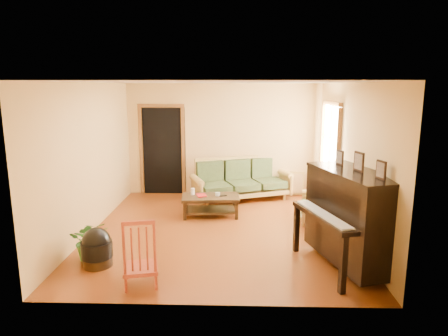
{
  "coord_description": "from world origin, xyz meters",
  "views": [
    {
      "loc": [
        0.3,
        -6.78,
        2.54
      ],
      "look_at": [
        0.08,
        0.2,
        1.1
      ],
      "focal_mm": 32.0,
      "sensor_mm": 36.0,
      "label": 1
    }
  ],
  "objects_px": {
    "potted_plant": "(90,240)",
    "sofa": "(242,180)",
    "ceramic_crock": "(315,191)",
    "armchair": "(318,202)",
    "footstool": "(97,252)",
    "red_chair": "(140,251)",
    "coffee_table": "(211,206)",
    "piano": "(352,220)"
  },
  "relations": [
    {
      "from": "sofa",
      "to": "armchair",
      "type": "xyz_separation_m",
      "value": [
        1.42,
        -1.49,
        -0.08
      ]
    },
    {
      "from": "ceramic_crock",
      "to": "armchair",
      "type": "bearing_deg",
      "value": -98.92
    },
    {
      "from": "potted_plant",
      "to": "sofa",
      "type": "bearing_deg",
      "value": 54.76
    },
    {
      "from": "footstool",
      "to": "red_chair",
      "type": "xyz_separation_m",
      "value": [
        0.76,
        -0.53,
        0.25
      ]
    },
    {
      "from": "armchair",
      "to": "potted_plant",
      "type": "height_order",
      "value": "armchair"
    },
    {
      "from": "coffee_table",
      "to": "piano",
      "type": "relative_size",
      "value": 0.71
    },
    {
      "from": "piano",
      "to": "potted_plant",
      "type": "bearing_deg",
      "value": 161.89
    },
    {
      "from": "red_chair",
      "to": "sofa",
      "type": "bearing_deg",
      "value": 58.46
    },
    {
      "from": "sofa",
      "to": "ceramic_crock",
      "type": "relative_size",
      "value": 8.39
    },
    {
      "from": "armchair",
      "to": "ceramic_crock",
      "type": "height_order",
      "value": "armchair"
    },
    {
      "from": "footstool",
      "to": "red_chair",
      "type": "distance_m",
      "value": 0.96
    },
    {
      "from": "sofa",
      "to": "coffee_table",
      "type": "distance_m",
      "value": 1.34
    },
    {
      "from": "sofa",
      "to": "piano",
      "type": "relative_size",
      "value": 1.39
    },
    {
      "from": "sofa",
      "to": "potted_plant",
      "type": "xyz_separation_m",
      "value": [
        -2.29,
        -3.24,
        -0.17
      ]
    },
    {
      "from": "armchair",
      "to": "coffee_table",
      "type": "bearing_deg",
      "value": 179.37
    },
    {
      "from": "ceramic_crock",
      "to": "red_chair",
      "type": "bearing_deg",
      "value": -125.49
    },
    {
      "from": "coffee_table",
      "to": "footstool",
      "type": "height_order",
      "value": "footstool"
    },
    {
      "from": "armchair",
      "to": "sofa",
      "type": "bearing_deg",
      "value": 142.27
    },
    {
      "from": "coffee_table",
      "to": "armchair",
      "type": "height_order",
      "value": "armchair"
    },
    {
      "from": "red_chair",
      "to": "potted_plant",
      "type": "height_order",
      "value": "red_chair"
    },
    {
      "from": "ceramic_crock",
      "to": "sofa",
      "type": "bearing_deg",
      "value": -169.93
    },
    {
      "from": "armchair",
      "to": "red_chair",
      "type": "distance_m",
      "value": 3.74
    },
    {
      "from": "footstool",
      "to": "ceramic_crock",
      "type": "distance_m",
      "value": 5.36
    },
    {
      "from": "ceramic_crock",
      "to": "potted_plant",
      "type": "bearing_deg",
      "value": -138.38
    },
    {
      "from": "sofa",
      "to": "footstool",
      "type": "distance_m",
      "value": 4.06
    },
    {
      "from": "coffee_table",
      "to": "footstool",
      "type": "xyz_separation_m",
      "value": [
        -1.48,
        -2.31,
        0.01
      ]
    },
    {
      "from": "footstool",
      "to": "coffee_table",
      "type": "bearing_deg",
      "value": 57.29
    },
    {
      "from": "piano",
      "to": "footstool",
      "type": "height_order",
      "value": "piano"
    },
    {
      "from": "sofa",
      "to": "ceramic_crock",
      "type": "distance_m",
      "value": 1.76
    },
    {
      "from": "sofa",
      "to": "piano",
      "type": "bearing_deg",
      "value": -86.8
    },
    {
      "from": "coffee_table",
      "to": "armchair",
      "type": "distance_m",
      "value": 2.09
    },
    {
      "from": "red_chair",
      "to": "potted_plant",
      "type": "relative_size",
      "value": 1.53
    },
    {
      "from": "coffee_table",
      "to": "red_chair",
      "type": "distance_m",
      "value": 2.94
    },
    {
      "from": "coffee_table",
      "to": "armchair",
      "type": "bearing_deg",
      "value": -9.28
    },
    {
      "from": "sofa",
      "to": "red_chair",
      "type": "xyz_separation_m",
      "value": [
        -1.36,
        -3.99,
        -0.01
      ]
    },
    {
      "from": "piano",
      "to": "coffee_table",
      "type": "bearing_deg",
      "value": 117.65
    },
    {
      "from": "coffee_table",
      "to": "sofa",
      "type": "bearing_deg",
      "value": 61.06
    },
    {
      "from": "footstool",
      "to": "armchair",
      "type": "bearing_deg",
      "value": 29.14
    },
    {
      "from": "footstool",
      "to": "ceramic_crock",
      "type": "height_order",
      "value": "footstool"
    },
    {
      "from": "sofa",
      "to": "red_chair",
      "type": "distance_m",
      "value": 4.21
    },
    {
      "from": "red_chair",
      "to": "armchair",
      "type": "bearing_deg",
      "value": 29.29
    },
    {
      "from": "potted_plant",
      "to": "piano",
      "type": "bearing_deg",
      "value": -1.51
    }
  ]
}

